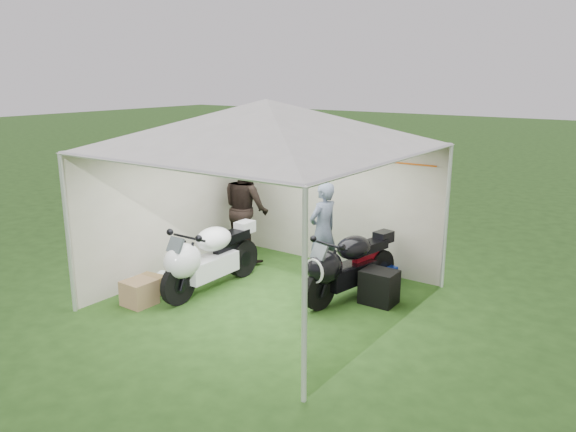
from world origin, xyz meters
name	(u,v)px	position (x,y,z in m)	size (l,w,h in m)	color
ground	(268,298)	(0.00, 0.00, 0.00)	(80.00, 80.00, 0.00)	#224416
canopy_tent	(268,129)	(0.00, 0.03, 2.58)	(5.66, 5.66, 3.00)	silver
motorcycle_white	(207,256)	(-0.94, -0.33, 0.58)	(0.48, 2.12, 1.04)	black
motorcycle_black	(347,264)	(0.98, 0.68, 0.55)	(0.68, 1.99, 0.99)	black
paddock_stand	(382,275)	(1.15, 1.58, 0.16)	(0.42, 0.26, 0.31)	#1030B6
person_dark_jacket	(246,208)	(-1.46, 1.27, 0.97)	(0.94, 0.74, 1.94)	black
person_blue_jacket	(323,230)	(0.17, 1.30, 0.81)	(0.59, 0.39, 1.62)	slate
equipment_box	(379,287)	(1.46, 0.82, 0.26)	(0.51, 0.41, 0.51)	black
crate_0	(169,282)	(-1.47, -0.66, 0.14)	(0.41, 0.32, 0.27)	silver
crate_1	(139,293)	(-1.42, -1.30, 0.19)	(0.42, 0.42, 0.38)	#8E6E49
crate_2	(142,285)	(-1.75, -0.97, 0.12)	(0.33, 0.27, 0.24)	silver
crate_3	(151,285)	(-1.62, -0.90, 0.14)	(0.42, 0.30, 0.28)	brown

